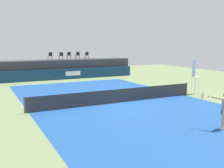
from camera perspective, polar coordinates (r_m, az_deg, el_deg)
name	(u,v)px	position (r m, az deg, el deg)	size (l,w,h in m)	color
ground_plane	(100,95)	(20.61, -2.61, -2.48)	(48.00, 48.00, 0.00)	#6B7F51
court_inner	(118,103)	(17.97, 1.36, -4.12)	(12.00, 22.00, 0.00)	#1C478C
sponsor_wall	(62,74)	(30.29, -10.86, 2.11)	(18.00, 0.22, 1.20)	navy
spectator_platform	(58,69)	(31.96, -11.80, 3.32)	(18.00, 2.80, 2.20)	#38383D
spectator_chair_far_left	(50,56)	(31.84, -13.47, 6.12)	(0.47, 0.47, 0.89)	#1E232D
spectator_chair_left	(61,56)	(31.61, -11.15, 6.18)	(0.46, 0.46, 0.89)	#1E232D
spectator_chair_center	(69,55)	(32.21, -9.49, 6.27)	(0.47, 0.47, 0.89)	#1E232D
spectator_chair_right	(78,55)	(32.75, -7.59, 6.35)	(0.48, 0.48, 0.89)	#1E232D
spectator_chair_far_right	(86,55)	(32.83, -5.64, 6.38)	(0.47, 0.47, 0.89)	#1E232D
umpire_chair	(195,75)	(21.90, 17.74, 1.98)	(0.49, 0.49, 2.76)	white
tennis_net	(118,96)	(17.88, 1.37, -2.65)	(12.40, 0.02, 0.95)	#2D2D2D
net_post_near	(25,105)	(15.95, -18.69, -4.41)	(0.10, 0.10, 1.00)	#4C4C51
net_post_far	(186,89)	(21.48, 16.08, -1.00)	(0.10, 0.10, 1.00)	#4C4C51
tennis_player	(224,109)	(13.39, 23.38, -5.10)	(1.06, 1.04, 1.77)	white
tennis_ball	(105,85)	(25.67, -1.59, -0.17)	(0.07, 0.07, 0.07)	#D8EA33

